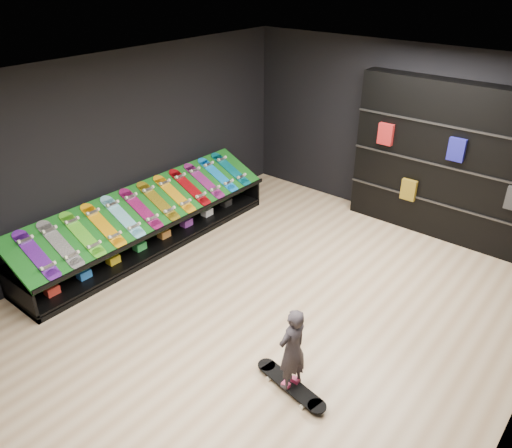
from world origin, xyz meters
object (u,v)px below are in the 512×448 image
Objects in this scene: display_rack at (150,231)px; child at (292,363)px; floor_skateboard at (290,387)px; back_shelving at (451,164)px.

display_rack is 3.75m from child.
floor_skateboard is at bearing -16.75° from display_rack.
display_rack reaches higher than floor_skateboard.
back_shelving is (3.49, 3.32, 1.02)m from display_rack.
back_shelving is at bearing 100.87° from floor_skateboard.
floor_skateboard is 1.64× the size of child.
back_shelving reaches higher than display_rack.
back_shelving is 5.32× the size of child.
back_shelving is at bearing 43.59° from display_rack.
back_shelving is 3.25× the size of floor_skateboard.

